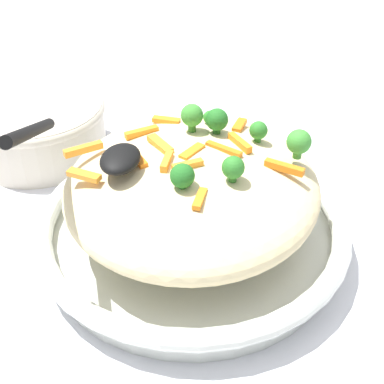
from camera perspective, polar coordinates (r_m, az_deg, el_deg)
name	(u,v)px	position (r m, az deg, el deg)	size (l,w,h in m)	color
ground_plane	(192,244)	(0.62, 0.00, -5.91)	(2.40, 2.40, 0.00)	silver
serving_bowl	(192,228)	(0.60, 0.00, -4.02)	(0.36, 0.36, 0.05)	silver
pasta_mound	(192,185)	(0.56, 0.00, 0.84)	(0.30, 0.28, 0.08)	beige
carrot_piece_0	(224,149)	(0.54, 3.58, 4.82)	(0.04, 0.01, 0.01)	orange
carrot_piece_1	(189,149)	(0.54, -0.37, 4.80)	(0.03, 0.01, 0.01)	orange
carrot_piece_2	(83,149)	(0.56, -12.10, 4.73)	(0.04, 0.01, 0.01)	orange
carrot_piece_3	(167,161)	(0.52, -2.85, 3.48)	(0.03, 0.01, 0.01)	orange
carrot_piece_4	(166,120)	(0.61, -2.91, 8.05)	(0.03, 0.01, 0.01)	orange
carrot_piece_5	(142,132)	(0.59, -5.67, 6.69)	(0.04, 0.01, 0.01)	orange
carrot_piece_6	(240,143)	(0.56, 5.39, 5.52)	(0.04, 0.01, 0.01)	orange
carrot_piece_7	(192,166)	(0.51, -0.04, 2.98)	(0.03, 0.01, 0.01)	orange
carrot_piece_8	(200,199)	(0.48, 0.89, -0.75)	(0.03, 0.01, 0.01)	orange
carrot_piece_9	(137,158)	(0.54, -6.23, 3.87)	(0.04, 0.01, 0.01)	orange
carrot_piece_10	(284,167)	(0.53, 10.32, 2.74)	(0.04, 0.01, 0.01)	orange
carrot_piece_11	(160,144)	(0.55, -3.60, 5.36)	(0.04, 0.01, 0.01)	orange
carrot_piece_12	(239,126)	(0.60, 5.34, 7.43)	(0.03, 0.01, 0.01)	orange
carrot_piece_13	(84,175)	(0.52, -12.03, 1.86)	(0.04, 0.01, 0.01)	orange
broccoli_floret_0	(233,168)	(0.49, 4.64, 2.73)	(0.02, 0.02, 0.03)	#296820
broccoli_floret_1	(179,176)	(0.49, -1.42, 1.83)	(0.02, 0.02, 0.03)	#205B1C
broccoli_floret_2	(192,116)	(0.57, 0.00, 8.55)	(0.03, 0.03, 0.03)	#377928
broccoli_floret_3	(210,117)	(0.60, 2.02, 8.36)	(0.02, 0.02, 0.02)	#296820
broccoli_floret_4	(217,120)	(0.57, 2.82, 8.07)	(0.03, 0.03, 0.03)	#205B1C
broccoli_floret_5	(258,131)	(0.57, 7.46, 6.84)	(0.02, 0.02, 0.03)	#296820
broccoli_floret_6	(299,142)	(0.55, 11.91, 5.49)	(0.03, 0.03, 0.03)	#377928
serving_spoon	(87,149)	(0.51, -11.73, 4.80)	(0.17, 0.13, 0.09)	black
companion_bowl	(38,126)	(0.80, -16.94, 7.07)	(0.21, 0.21, 0.08)	beige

